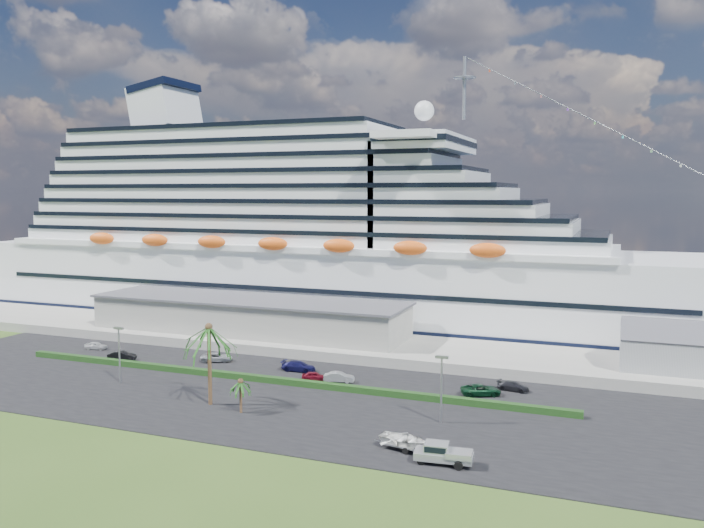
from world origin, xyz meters
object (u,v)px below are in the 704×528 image
at_px(parked_car_3, 299,366).
at_px(pickup_truck, 443,453).
at_px(cruise_ship, 317,244).
at_px(boat_trailer, 404,440).

bearing_deg(parked_car_3, pickup_truck, -134.47).
relative_size(cruise_ship, parked_car_3, 35.13).
bearing_deg(boat_trailer, cruise_ship, 121.16).
distance_m(cruise_ship, boat_trailer, 78.83).
bearing_deg(pickup_truck, parked_car_3, 137.12).
relative_size(cruise_ship, pickup_truck, 30.72).
distance_m(cruise_ship, parked_car_3, 46.15).
bearing_deg(boat_trailer, parked_car_3, 134.38).
height_order(parked_car_3, pickup_truck, pickup_truck).
bearing_deg(cruise_ship, boat_trailer, -58.84).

